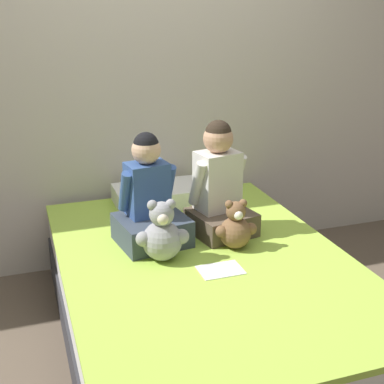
{
  "coord_description": "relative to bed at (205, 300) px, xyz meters",
  "views": [
    {
      "loc": [
        -0.84,
        -2.27,
        1.7
      ],
      "look_at": [
        0.0,
        0.21,
        0.76
      ],
      "focal_mm": 50.0,
      "sensor_mm": 36.0,
      "label": 1
    }
  ],
  "objects": [
    {
      "name": "teddy_bear_held_by_right_child",
      "position": [
        0.19,
        0.06,
        0.35
      ],
      "size": [
        0.22,
        0.17,
        0.26
      ],
      "rotation": [
        0.0,
        0.0,
        -0.1
      ],
      "color": "brown",
      "rests_on": "bed"
    },
    {
      "name": "bed",
      "position": [
        0.0,
        0.0,
        0.0
      ],
      "size": [
        1.43,
        2.02,
        0.48
      ],
      "color": "#2D2D33",
      "rests_on": "ground_plane"
    },
    {
      "name": "sign_card",
      "position": [
        0.02,
        -0.15,
        0.25
      ],
      "size": [
        0.21,
        0.15,
        0.0
      ],
      "color": "white",
      "rests_on": "bed"
    },
    {
      "name": "child_on_right",
      "position": [
        0.18,
        0.29,
        0.5
      ],
      "size": [
        0.37,
        0.36,
        0.63
      ],
      "rotation": [
        0.0,
        0.0,
        0.2
      ],
      "color": "brown",
      "rests_on": "bed"
    },
    {
      "name": "teddy_bear_held_by_left_child",
      "position": [
        -0.21,
        0.06,
        0.38
      ],
      "size": [
        0.26,
        0.2,
        0.32
      ],
      "rotation": [
        0.0,
        0.0,
        -0.16
      ],
      "color": "#939399",
      "rests_on": "bed"
    },
    {
      "name": "pillow_at_headboard",
      "position": [
        0.0,
        0.81,
        0.3
      ],
      "size": [
        0.59,
        0.33,
        0.11
      ],
      "color": "white",
      "rests_on": "bed"
    },
    {
      "name": "wall_behind_bed",
      "position": [
        0.0,
        1.1,
        1.01
      ],
      "size": [
        8.0,
        0.06,
        2.5
      ],
      "color": "beige",
      "rests_on": "ground_plane"
    },
    {
      "name": "child_on_left",
      "position": [
        -0.21,
        0.28,
        0.46
      ],
      "size": [
        0.39,
        0.37,
        0.59
      ],
      "rotation": [
        0.0,
        0.0,
        0.15
      ],
      "color": "#384251",
      "rests_on": "bed"
    },
    {
      "name": "ground_plane",
      "position": [
        0.0,
        0.0,
        -0.24
      ],
      "size": [
        14.0,
        14.0,
        0.0
      ],
      "primitive_type": "plane",
      "color": "brown"
    }
  ]
}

